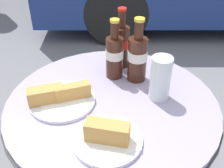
{
  "coord_description": "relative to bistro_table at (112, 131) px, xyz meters",
  "views": [
    {
      "loc": [
        0.0,
        -0.75,
        1.35
      ],
      "look_at": [
        0.0,
        0.04,
        0.78
      ],
      "focal_mm": 45.0,
      "sensor_mm": 36.0,
      "label": 1
    }
  ],
  "objects": [
    {
      "name": "lunch_plate_near",
      "position": [
        -0.01,
        -0.19,
        0.16
      ],
      "size": [
        0.21,
        0.21,
        0.07
      ],
      "color": "white",
      "rests_on": "bistro_table"
    },
    {
      "name": "cola_bottle_center",
      "position": [
        0.01,
        0.16,
        0.23
      ],
      "size": [
        0.07,
        0.07,
        0.23
      ],
      "color": "#3D1E14",
      "rests_on": "bistro_table"
    },
    {
      "name": "bistro_table",
      "position": [
        0.0,
        0.0,
        0.0
      ],
      "size": [
        0.75,
        0.75,
        0.73
      ],
      "color": "#333333",
      "rests_on": "ground_plane"
    },
    {
      "name": "lunch_plate_far",
      "position": [
        -0.18,
        0.0,
        0.16
      ],
      "size": [
        0.23,
        0.23,
        0.07
      ],
      "color": "white",
      "rests_on": "bistro_table"
    },
    {
      "name": "cola_bottle_right",
      "position": [
        0.09,
        0.14,
        0.24
      ],
      "size": [
        0.07,
        0.07,
        0.25
      ],
      "color": "#3D1E14",
      "rests_on": "bistro_table"
    },
    {
      "name": "cola_bottle_left",
      "position": [
        0.04,
        0.25,
        0.23
      ],
      "size": [
        0.07,
        0.07,
        0.24
      ],
      "color": "#3D1E14",
      "rests_on": "bistro_table"
    },
    {
      "name": "drinking_glass",
      "position": [
        0.16,
        0.03,
        0.21
      ],
      "size": [
        0.07,
        0.07,
        0.16
      ],
      "color": "#C68923",
      "rests_on": "bistro_table"
    }
  ]
}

